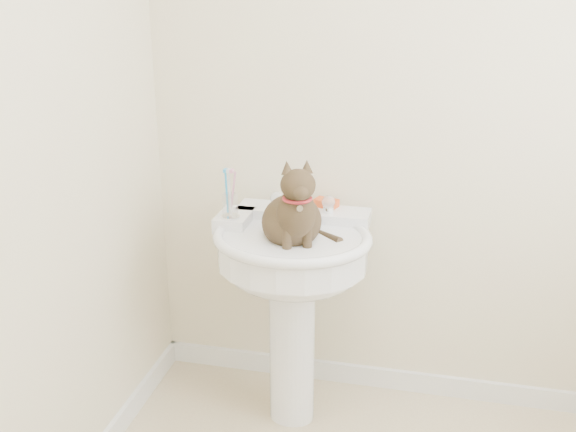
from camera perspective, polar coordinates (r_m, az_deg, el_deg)
The scene contains 7 objects.
wall_back at distance 2.56m, azimuth 12.23°, elevation 9.56°, with size 2.20×0.00×2.50m, color beige, non-canonical shape.
baseboard_back at distance 3.01m, azimuth 10.50°, elevation -13.62°, with size 2.20×0.02×0.09m, color white.
pedestal_sink at distance 2.52m, azimuth 0.33°, elevation -4.57°, with size 0.60×0.59×0.83m.
faucet at distance 2.57m, azimuth 1.13°, elevation 1.19°, with size 0.28×0.12×0.14m.
soap_bar at distance 2.64m, azimuth 3.25°, elevation 1.11°, with size 0.09×0.06×0.03m, color #D84B1A.
toothbrush_cup at distance 2.52m, azimuth -4.92°, elevation 0.92°, with size 0.07×0.07×0.18m.
cat at distance 2.39m, azimuth 0.39°, elevation -0.01°, with size 0.24×0.30×0.44m.
Camera 1 is at (0.04, -1.42, 1.70)m, focal length 42.00 mm.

